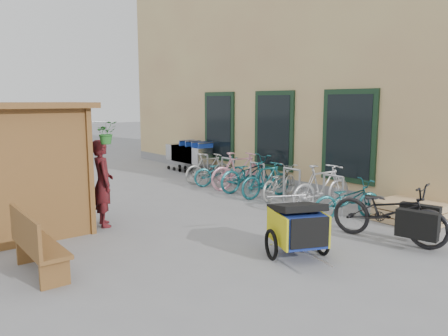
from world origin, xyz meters
TOP-DOWN VIEW (x-y plane):
  - ground at (0.00, 0.00)m, footprint 80.00×80.00m
  - building at (6.49, 4.50)m, footprint 6.07×13.00m
  - kiosk at (-3.28, 2.47)m, footprint 2.49×1.65m
  - bike_rack at (2.30, 2.40)m, footprint 0.05×5.35m
  - pallet_stack at (3.00, -1.40)m, footprint 1.00×1.20m
  - bench at (-3.67, 0.48)m, footprint 0.44×1.45m
  - shopping_carts at (3.00, 6.61)m, footprint 0.61×2.06m
  - child_trailer at (-0.25, -1.29)m, footprint 1.04×1.56m
  - cargo_bike at (1.57, -1.78)m, footprint 1.10×2.11m
  - person_kiosk at (-1.92, 2.23)m, footprint 0.53×0.69m
  - bike_0 at (2.21, -0.44)m, footprint 1.67×1.05m
  - bike_1 at (2.39, 0.37)m, footprint 1.78×0.66m
  - bike_2 at (2.48, 1.78)m, footprint 1.67×0.95m
  - bike_3 at (2.29, 2.05)m, footprint 1.56×0.55m
  - bike_4 at (2.49, 2.94)m, footprint 1.89×0.74m
  - bike_5 at (2.44, 3.28)m, footprint 1.80×0.78m
  - bike_6 at (2.35, 4.02)m, footprint 1.67×0.98m
  - bike_7 at (2.30, 4.52)m, footprint 1.55×0.62m

SIDE VIEW (x-z plane):
  - ground at x=0.00m, z-range 0.00..0.00m
  - pallet_stack at x=3.00m, z-range 0.01..0.41m
  - bike_0 at x=2.21m, z-range 0.00..0.83m
  - bike_6 at x=2.35m, z-range 0.00..0.83m
  - bike_2 at x=2.48m, z-range 0.00..0.83m
  - bike_7 at x=2.30m, z-range 0.00..0.90m
  - bike_3 at x=2.29m, z-range 0.00..0.92m
  - bench at x=-3.67m, z-range 0.01..0.93m
  - bike_4 at x=2.49m, z-range 0.00..0.98m
  - child_trailer at x=-0.25m, z-range 0.05..0.97m
  - bike_rack at x=2.30m, z-range 0.08..0.95m
  - cargo_bike at x=1.57m, z-range -0.01..1.05m
  - bike_1 at x=2.39m, z-range 0.00..1.04m
  - bike_5 at x=2.44m, z-range 0.00..1.05m
  - shopping_carts at x=3.00m, z-range 0.09..1.19m
  - person_kiosk at x=-1.92m, z-range 0.00..1.69m
  - kiosk at x=-3.28m, z-range 0.35..2.75m
  - building at x=6.49m, z-range -0.01..6.99m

